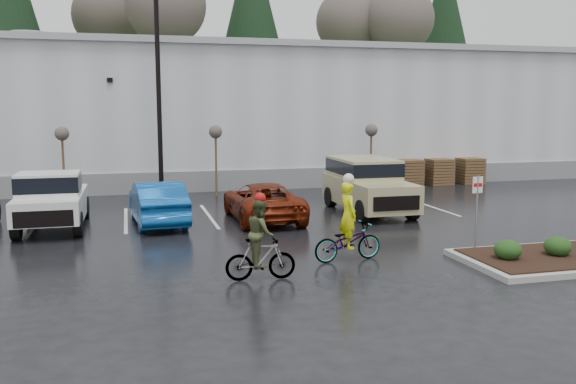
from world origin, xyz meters
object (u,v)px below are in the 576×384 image
object	(u,v)px
sapling_east	(371,134)
pickup_white	(53,199)
sapling_mid	(216,136)
pallet_stack_b	(439,172)
fire_lane_sign	(477,205)
sapling_west	(62,138)
pallet_stack_c	(470,171)
car_red	(263,201)
cyclist_hivis	(348,234)
pallet_stack_a	(409,173)
car_blue	(158,202)
cyclist_olive	(261,248)
suv_tan	(369,186)
lamppost	(158,66)

from	to	relation	value
sapling_east	pickup_white	bearing A→B (deg)	-157.52
sapling_mid	pallet_stack_b	bearing A→B (deg)	4.89
fire_lane_sign	sapling_west	bearing A→B (deg)	132.67
sapling_west	pallet_stack_c	bearing A→B (deg)	2.86
car_red	cyclist_hivis	size ratio (longest dim) A/B	2.08
pallet_stack_b	pallet_stack_c	xyz separation A→B (m)	(1.80, 0.00, 0.00)
fire_lane_sign	car_red	bearing A→B (deg)	124.59
sapling_mid	pallet_stack_a	xyz separation A→B (m)	(10.00, 1.00, -2.05)
car_blue	car_red	world-z (taller)	car_blue
fire_lane_sign	cyclist_hivis	distance (m)	3.69
sapling_east	pallet_stack_b	world-z (taller)	sapling_east
pallet_stack_a	cyclist_olive	world-z (taller)	cyclist_olive
sapling_mid	car_red	size ratio (longest dim) A/B	0.66
sapling_east	cyclist_hivis	size ratio (longest dim) A/B	1.37
sapling_west	fire_lane_sign	distance (m)	17.46
pallet_stack_a	fire_lane_sign	bearing A→B (deg)	-108.81
fire_lane_sign	suv_tan	bearing A→B (deg)	92.30
pallet_stack_c	pickup_white	distance (m)	20.95
lamppost	sapling_mid	distance (m)	4.00
sapling_west	fire_lane_sign	xyz separation A→B (m)	(11.80, -12.80, -1.32)
fire_lane_sign	pickup_white	bearing A→B (deg)	148.71
fire_lane_sign	car_red	size ratio (longest dim) A/B	0.45
sapling_west	pallet_stack_b	xyz separation A→B (m)	(18.20, 1.00, -2.05)
lamppost	cyclist_hivis	bearing A→B (deg)	-69.93
lamppost	sapling_west	distance (m)	5.07
pallet_stack_c	car_blue	bearing A→B (deg)	-156.86
sapling_east	car_blue	world-z (taller)	sapling_east
fire_lane_sign	car_blue	world-z (taller)	fire_lane_sign
sapling_east	cyclist_hivis	distance (m)	13.91
fire_lane_sign	car_red	distance (m)	8.01
sapling_east	car_red	size ratio (longest dim) A/B	0.66
lamppost	pickup_white	world-z (taller)	lamppost
sapling_mid	sapling_east	world-z (taller)	same
cyclist_hivis	fire_lane_sign	bearing A→B (deg)	-102.73
sapling_west	pallet_stack_c	distance (m)	20.13
fire_lane_sign	cyclist_olive	world-z (taller)	fire_lane_sign
suv_tan	cyclist_hivis	size ratio (longest dim) A/B	2.19
sapling_east	cyclist_olive	distance (m)	16.16
sapling_west	car_blue	distance (m)	7.28
sapling_east	pickup_white	xyz separation A→B (m)	(-13.84, -5.73, -1.75)
sapling_mid	car_red	distance (m)	6.61
lamppost	cyclist_hivis	world-z (taller)	lamppost
sapling_west	car_red	world-z (taller)	sapling_west
pallet_stack_c	suv_tan	bearing A→B (deg)	-141.28
suv_tan	pallet_stack_a	bearing A→B (deg)	53.78
pallet_stack_c	car_red	xyz separation A→B (m)	(-12.73, -7.23, -0.00)
car_red	sapling_east	bearing A→B (deg)	-138.09
cyclist_hivis	sapling_west	bearing A→B (deg)	25.67
pallet_stack_a	pallet_stack_b	distance (m)	1.70
car_blue	cyclist_olive	bearing A→B (deg)	99.92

